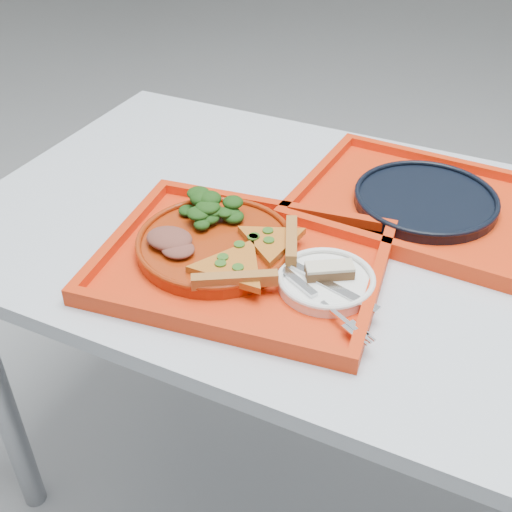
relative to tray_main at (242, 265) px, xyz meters
name	(u,v)px	position (x,y,z in m)	size (l,w,h in m)	color
ground	(364,506)	(0.24, 0.15, -0.76)	(10.00, 10.00, 0.00)	#969A9F
table	(402,288)	(0.24, 0.15, -0.08)	(1.60, 0.80, 0.75)	silver
tray_main	(242,265)	(0.00, 0.00, 0.00)	(0.45, 0.35, 0.01)	red
tray_far	(424,207)	(0.23, 0.30, 0.00)	(0.45, 0.35, 0.01)	red
dinner_plate	(215,245)	(-0.06, 0.01, 0.02)	(0.26, 0.26, 0.02)	maroon
side_plate	(326,283)	(0.14, 0.00, 0.01)	(0.15, 0.15, 0.01)	white
navy_plate	(425,201)	(0.23, 0.30, 0.01)	(0.26, 0.26, 0.02)	black
pizza_slice_a	(233,265)	(0.01, -0.05, 0.03)	(0.15, 0.13, 0.02)	#C57F20
pizza_slice_b	(271,239)	(0.03, 0.04, 0.03)	(0.13, 0.11, 0.02)	#C57F20
salad_heap	(206,208)	(-0.10, 0.06, 0.05)	(0.10, 0.09, 0.05)	black
meat_portion	(169,239)	(-0.12, -0.03, 0.04)	(0.08, 0.06, 0.02)	brown
dessert_bar	(330,270)	(0.15, 0.01, 0.03)	(0.08, 0.06, 0.02)	#482718
knife	(326,282)	(0.15, -0.01, 0.02)	(0.18, 0.02, 0.01)	silver
fork	(321,301)	(0.16, -0.06, 0.02)	(0.18, 0.02, 0.01)	silver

